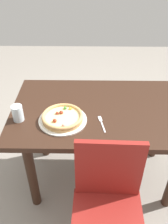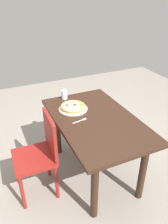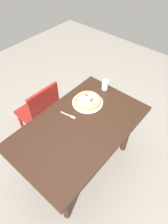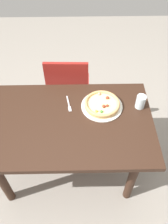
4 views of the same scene
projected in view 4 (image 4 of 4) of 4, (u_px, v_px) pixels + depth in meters
The scene contains 7 objects.
ground_plane at pixel (70, 169), 2.32m from camera, with size 6.00×6.00×0.00m, color gray.
dining_table at pixel (66, 131), 1.85m from camera, with size 1.30×0.80×0.74m.
chair_near at pixel (69, 88), 2.35m from camera, with size 0.41×0.41×0.89m.
plate at pixel (102, 106), 1.85m from camera, with size 0.32×0.32×0.01m, color silver.
pizza at pixel (102, 104), 1.83m from camera, with size 0.27×0.27×0.05m.
fork at pixel (69, 105), 1.86m from camera, with size 0.05×0.17×0.00m.
drinking_glass at pixel (141, 102), 1.81m from camera, with size 0.07×0.07×0.11m, color silver.
Camera 4 is at (-0.12, 1.10, 2.12)m, focal length 38.40 mm.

